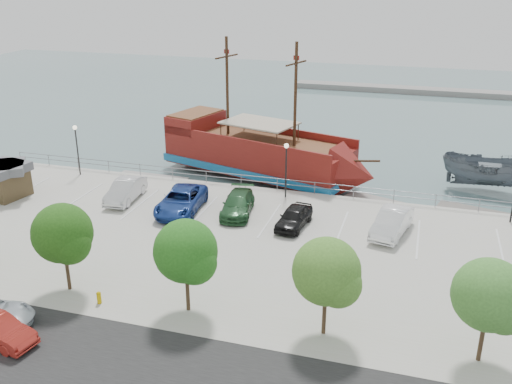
# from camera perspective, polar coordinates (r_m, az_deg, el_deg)

# --- Properties ---
(ground) EXTENTS (160.00, 160.00, 0.00)m
(ground) POSITION_cam_1_polar(r_m,az_deg,el_deg) (38.41, 0.57, -5.37)
(ground) COLOR slate
(sidewalk) EXTENTS (100.00, 4.00, 0.05)m
(sidewalk) POSITION_cam_1_polar(r_m,az_deg,el_deg) (29.71, -4.95, -11.95)
(sidewalk) COLOR #ACA897
(sidewalk) RESTS_ON land_slab
(seawall_railing) EXTENTS (50.00, 0.06, 1.00)m
(seawall_railing) POSITION_cam_1_polar(r_m,az_deg,el_deg) (44.72, 3.38, 0.71)
(seawall_railing) COLOR gray
(seawall_railing) RESTS_ON land_slab
(far_shore) EXTENTS (40.00, 3.00, 0.80)m
(far_shore) POSITION_cam_1_polar(r_m,az_deg,el_deg) (89.54, 17.02, 9.62)
(far_shore) COLOR gray
(far_shore) RESTS_ON ground
(pirate_ship) EXTENTS (20.22, 10.61, 12.52)m
(pirate_ship) POSITION_cam_1_polar(r_m,az_deg,el_deg) (49.59, 1.53, 3.54)
(pirate_ship) COLOR maroon
(pirate_ship) RESTS_ON ground
(patrol_boat) EXTENTS (7.80, 3.44, 2.94)m
(patrol_boat) POSITION_cam_1_polar(r_m,az_deg,el_deg) (50.96, 22.27, 1.66)
(patrol_boat) COLOR #555D65
(patrol_boat) RESTS_ON ground
(dock_west) EXTENTS (6.44, 1.99, 0.37)m
(dock_west) POSITION_cam_1_polar(r_m,az_deg,el_deg) (50.64, -10.40, 1.28)
(dock_west) COLOR gray
(dock_west) RESTS_ON ground
(dock_mid) EXTENTS (6.68, 3.90, 0.37)m
(dock_mid) POSITION_cam_1_polar(r_m,az_deg,el_deg) (45.54, 12.71, -1.23)
(dock_mid) COLOR gray
(dock_mid) RESTS_ON ground
(dock_east) EXTENTS (7.13, 3.66, 0.39)m
(dock_east) POSITION_cam_1_polar(r_m,az_deg,el_deg) (45.76, 21.83, -2.18)
(dock_east) COLOR #69645D
(dock_east) RESTS_ON ground
(shed) EXTENTS (3.70, 3.70, 2.61)m
(shed) POSITION_cam_1_polar(r_m,az_deg,el_deg) (47.39, -23.89, 1.17)
(shed) COLOR #4E3D24
(shed) RESTS_ON land_slab
(fire_hydrant) EXTENTS (0.25, 0.25, 0.72)m
(fire_hydrant) POSITION_cam_1_polar(r_m,az_deg,el_deg) (31.23, -15.43, -10.11)
(fire_hydrant) COLOR #C39E01
(fire_hydrant) RESTS_ON sidewalk
(lamp_post_left) EXTENTS (0.36, 0.36, 4.28)m
(lamp_post_left) POSITION_cam_1_polar(r_m,az_deg,el_deg) (49.92, -17.52, 4.88)
(lamp_post_left) COLOR black
(lamp_post_left) RESTS_ON land_slab
(lamp_post_mid) EXTENTS (0.36, 0.36, 4.28)m
(lamp_post_mid) POSITION_cam_1_polar(r_m,az_deg,el_deg) (42.72, 3.03, 3.15)
(lamp_post_mid) COLOR black
(lamp_post_mid) RESTS_ON land_slab
(tree_c) EXTENTS (3.30, 3.20, 5.00)m
(tree_c) POSITION_cam_1_polar(r_m,az_deg,el_deg) (31.54, -18.63, -4.17)
(tree_c) COLOR #473321
(tree_c) RESTS_ON sidewalk
(tree_d) EXTENTS (3.30, 3.20, 5.00)m
(tree_d) POSITION_cam_1_polar(r_m,az_deg,el_deg) (28.29, -6.84, -6.16)
(tree_d) COLOR #473321
(tree_d) RESTS_ON sidewalk
(tree_e) EXTENTS (3.30, 3.20, 5.00)m
(tree_e) POSITION_cam_1_polar(r_m,az_deg,el_deg) (26.53, 7.34, -8.18)
(tree_e) COLOR #473321
(tree_e) RESTS_ON sidewalk
(tree_f) EXTENTS (3.30, 3.20, 5.00)m
(tree_f) POSITION_cam_1_polar(r_m,az_deg,el_deg) (26.55, 22.60, -9.78)
(tree_f) COLOR #473321
(tree_f) RESTS_ON sidewalk
(parked_car_b) EXTENTS (2.07, 4.88, 1.57)m
(parked_car_b) POSITION_cam_1_polar(r_m,az_deg,el_deg) (43.96, -12.93, 0.16)
(parked_car_b) COLOR silver
(parked_car_b) RESTS_ON land_slab
(parked_car_c) EXTENTS (3.23, 6.04, 1.61)m
(parked_car_c) POSITION_cam_1_polar(r_m,az_deg,el_deg) (41.23, -7.49, -0.87)
(parked_car_c) COLOR navy
(parked_car_c) RESTS_ON land_slab
(parked_car_d) EXTENTS (2.76, 5.19, 1.43)m
(parked_car_d) POSITION_cam_1_polar(r_m,az_deg,el_deg) (40.53, -1.85, -1.23)
(parked_car_d) COLOR #25542D
(parked_car_d) RESTS_ON land_slab
(parked_car_e) EXTENTS (2.13, 4.29, 1.41)m
(parked_car_e) POSITION_cam_1_polar(r_m,az_deg,el_deg) (38.57, 3.82, -2.51)
(parked_car_e) COLOR black
(parked_car_e) RESTS_ON land_slab
(parked_car_f) EXTENTS (2.69, 5.17, 1.62)m
(parked_car_f) POSITION_cam_1_polar(r_m,az_deg,el_deg) (38.46, 13.42, -2.98)
(parked_car_f) COLOR white
(parked_car_f) RESTS_ON land_slab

